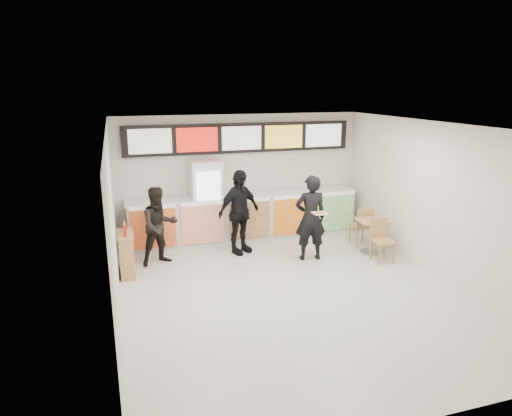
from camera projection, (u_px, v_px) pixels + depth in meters
name	position (u px, v px, depth m)	size (l,w,h in m)	color
floor	(292.00, 293.00, 8.30)	(7.00, 7.00, 0.00)	beige
ceiling	(296.00, 126.00, 7.52)	(7.00, 7.00, 0.00)	white
wall_back	(240.00, 177.00, 11.14)	(6.00, 6.00, 0.00)	silver
wall_left	(113.00, 229.00, 7.06)	(7.00, 7.00, 0.00)	silver
wall_right	(439.00, 201.00, 8.77)	(7.00, 7.00, 0.00)	silver
service_counter	(245.00, 217.00, 11.01)	(5.56, 0.77, 1.14)	silver
menu_board	(241.00, 138.00, 10.81)	(5.50, 0.14, 0.70)	black
drinks_fridge	(206.00, 203.00, 10.64)	(0.70, 0.67, 2.00)	white
mirror_panel	(112.00, 182.00, 9.25)	(0.01, 2.00, 1.50)	#B2B7BF
customer_main	(310.00, 218.00, 9.71)	(0.68, 0.44, 1.85)	black
customer_left	(159.00, 226.00, 9.49)	(0.80, 0.63, 1.65)	black
customer_mid	(239.00, 212.00, 10.08)	(1.11, 0.46, 1.89)	black
pizza_slice	(320.00, 213.00, 9.23)	(0.36, 0.36, 0.02)	beige
cafe_table	(371.00, 230.00, 10.16)	(0.67, 1.60, 0.92)	tan
condiment_ledge	(127.00, 254.00, 9.01)	(0.31, 0.77, 1.02)	tan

